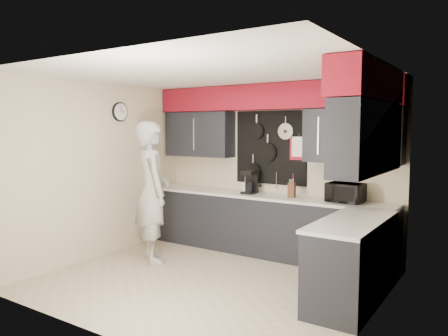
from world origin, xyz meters
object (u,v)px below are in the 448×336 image
Objects in this scene: microwave at (345,193)px; utensil_crock at (246,187)px; coffee_maker at (250,182)px; knife_block at (292,190)px; person at (152,192)px.

utensil_crock is (-1.57, 0.02, -0.05)m from microwave.
coffee_maker reaches higher than microwave.
coffee_maker is at bearing -16.34° from utensil_crock.
microwave is 1.34× the size of coffee_maker.
knife_block reaches higher than utensil_crock.
knife_block is 0.11× the size of person.
coffee_maker is 0.18× the size of person.
knife_block is 1.29× the size of utensil_crock.
person is at bearing -129.94° from coffee_maker.
microwave is 1.49m from coffee_maker.
utensil_crock is (-0.79, 0.05, -0.02)m from knife_block.
microwave is at bearing -6.64° from knife_block.
microwave reaches higher than knife_block.
microwave is 1.58m from utensil_crock.
knife_block is at bearing -3.85° from utensil_crock.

